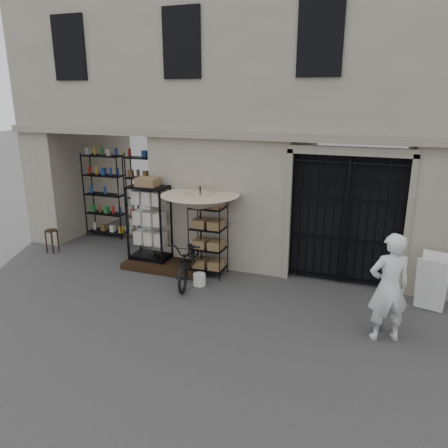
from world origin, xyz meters
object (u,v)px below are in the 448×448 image
at_px(white_bucket, 199,279).
at_px(steel_bollard, 380,309).
at_px(wooden_stool, 52,241).
at_px(shopkeeper, 383,338).
at_px(bicycle, 190,281).
at_px(easel_sign, 432,283).
at_px(market_umbrella, 200,198).
at_px(display_cabinet, 150,227).
at_px(wire_rack, 208,240).

distance_m(white_bucket, steel_bollard, 3.90).
height_order(wooden_stool, shopkeeper, wooden_stool).
bearing_deg(bicycle, steel_bollard, -23.75).
height_order(white_bucket, wooden_stool, wooden_stool).
bearing_deg(shopkeeper, easel_sign, -142.78).
distance_m(market_umbrella, wooden_stool, 4.62).
distance_m(display_cabinet, steel_bollard, 5.70).
bearing_deg(white_bucket, bicycle, 154.06).
bearing_deg(wooden_stool, display_cabinet, 3.42).
distance_m(wire_rack, white_bucket, 0.96).
relative_size(wire_rack, shopkeeper, 0.90).
bearing_deg(easel_sign, bicycle, -161.42).
bearing_deg(white_bucket, market_umbrella, 109.10).
height_order(steel_bollard, shopkeeper, steel_bollard).
bearing_deg(display_cabinet, wooden_stool, 169.37).
bearing_deg(market_umbrella, white_bucket, -70.90).
bearing_deg(wire_rack, display_cabinet, 160.31).
xyz_separation_m(white_bucket, steel_bollard, (3.83, -0.70, 0.31)).
height_order(display_cabinet, white_bucket, display_cabinet).
distance_m(display_cabinet, market_umbrella, 1.68).
distance_m(white_bucket, bicycle, 0.35).
relative_size(wire_rack, easel_sign, 1.57).
height_order(market_umbrella, white_bucket, market_umbrella).
distance_m(white_bucket, easel_sign, 4.79).
relative_size(market_umbrella, wooden_stool, 4.05).
xyz_separation_m(white_bucket, wooden_stool, (-4.58, 0.58, 0.20)).
xyz_separation_m(white_bucket, easel_sign, (4.74, 0.52, 0.44)).
distance_m(white_bucket, shopkeeper, 4.03).
xyz_separation_m(market_umbrella, steel_bollard, (4.04, -1.33, -1.40)).
height_order(white_bucket, easel_sign, easel_sign).
xyz_separation_m(bicycle, steel_bollard, (4.12, -0.85, 0.44)).
height_order(white_bucket, steel_bollard, steel_bollard).
xyz_separation_m(wire_rack, market_umbrella, (-0.18, -0.01, 0.99)).
bearing_deg(display_cabinet, bicycle, -38.33).
height_order(wooden_stool, steel_bollard, steel_bollard).
distance_m(display_cabinet, easel_sign, 6.42).
xyz_separation_m(steel_bollard, easel_sign, (0.92, 1.22, 0.14)).
bearing_deg(shopkeeper, market_umbrella, -44.11).
bearing_deg(display_cabinet, easel_sign, -16.20).
xyz_separation_m(white_bucket, shopkeeper, (3.92, -0.94, -0.13)).
distance_m(wooden_stool, easel_sign, 9.33).
relative_size(white_bucket, steel_bollard, 0.32).
bearing_deg(steel_bollard, wire_rack, 160.87).
bearing_deg(wire_rack, wooden_stool, 165.30).
height_order(wire_rack, shopkeeper, wire_rack).
height_order(wire_rack, bicycle, wire_rack).
bearing_deg(shopkeeper, wire_rack, -45.13).
height_order(white_bucket, shopkeeper, white_bucket).
height_order(wooden_stool, easel_sign, easel_sign).
relative_size(wire_rack, market_umbrella, 0.68).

